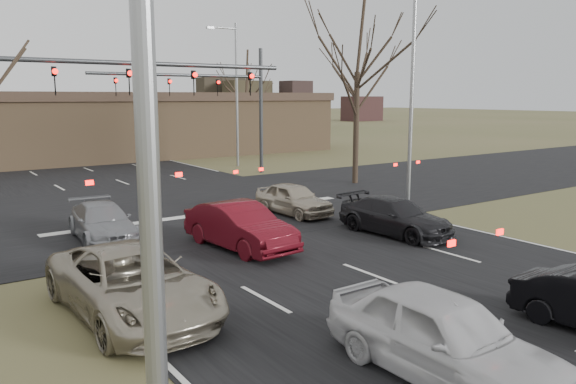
# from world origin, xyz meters

# --- Properties ---
(ground) EXTENTS (360.00, 360.00, 0.00)m
(ground) POSITION_xyz_m (0.00, 0.00, 0.00)
(ground) COLOR #4C502A
(ground) RESTS_ON ground
(road_main) EXTENTS (14.00, 300.00, 0.02)m
(road_main) POSITION_xyz_m (0.00, 60.00, 0.01)
(road_main) COLOR black
(road_main) RESTS_ON ground
(road_cross) EXTENTS (200.00, 14.00, 0.02)m
(road_cross) POSITION_xyz_m (0.00, 15.00, 0.01)
(road_cross) COLOR black
(road_cross) RESTS_ON ground
(building) EXTENTS (42.40, 10.40, 5.30)m
(building) POSITION_xyz_m (2.00, 38.00, 2.67)
(building) COLOR #816445
(building) RESTS_ON ground
(mast_arm_near) EXTENTS (12.12, 0.24, 8.00)m
(mast_arm_near) POSITION_xyz_m (-5.23, 13.00, 5.07)
(mast_arm_near) COLOR #383A3D
(mast_arm_near) RESTS_ON ground
(mast_arm_far) EXTENTS (11.12, 0.24, 8.00)m
(mast_arm_far) POSITION_xyz_m (6.18, 23.00, 5.02)
(mast_arm_far) COLOR #383A3D
(mast_arm_far) RESTS_ON ground
(streetlight_left) EXTENTS (2.34, 0.25, 10.00)m
(streetlight_left) POSITION_xyz_m (-8.82, -4.00, 5.59)
(streetlight_left) COLOR gray
(streetlight_left) RESTS_ON ground
(streetlight_right_near) EXTENTS (2.34, 0.25, 10.00)m
(streetlight_right_near) POSITION_xyz_m (8.82, 10.00, 5.59)
(streetlight_right_near) COLOR gray
(streetlight_right_near) RESTS_ON ground
(streetlight_right_far) EXTENTS (2.34, 0.25, 10.00)m
(streetlight_right_far) POSITION_xyz_m (9.32, 27.00, 5.59)
(streetlight_right_far) COLOR gray
(streetlight_right_far) RESTS_ON ground
(tree_right_near) EXTENTS (6.90, 6.90, 11.50)m
(tree_right_near) POSITION_xyz_m (11.00, 16.00, 8.90)
(tree_right_near) COLOR black
(tree_right_near) RESTS_ON ground
(tree_right_far) EXTENTS (5.40, 5.40, 9.00)m
(tree_right_far) POSITION_xyz_m (15.00, 35.00, 6.96)
(tree_right_far) COLOR black
(tree_right_far) RESTS_ON ground
(car_silver_suv) EXTENTS (2.81, 5.69, 1.55)m
(car_silver_suv) POSITION_xyz_m (-6.50, 3.92, 0.78)
(car_silver_suv) COLOR gray
(car_silver_suv) RESTS_ON ground
(car_white_sedan) EXTENTS (1.95, 4.68, 1.58)m
(car_white_sedan) POSITION_xyz_m (-3.00, -2.06, 0.79)
(car_white_sedan) COLOR silver
(car_white_sedan) RESTS_ON ground
(car_charcoal_sedan) EXTENTS (2.24, 4.70, 1.32)m
(car_charcoal_sedan) POSITION_xyz_m (4.00, 5.94, 0.66)
(car_charcoal_sedan) COLOR black
(car_charcoal_sedan) RESTS_ON ground
(car_grey_ahead) EXTENTS (2.11, 4.53, 1.28)m
(car_grey_ahead) POSITION_xyz_m (-4.97, 11.20, 0.64)
(car_grey_ahead) COLOR gray
(car_grey_ahead) RESTS_ON ground
(car_red_ahead) EXTENTS (2.02, 4.70, 1.51)m
(car_red_ahead) POSITION_xyz_m (-1.60, 7.50, 0.75)
(car_red_ahead) COLOR #560C15
(car_red_ahead) RESTS_ON ground
(car_silver_ahead) EXTENTS (1.81, 4.03, 1.34)m
(car_silver_ahead) POSITION_xyz_m (3.00, 10.93, 0.67)
(car_silver_ahead) COLOR #B2A690
(car_silver_ahead) RESTS_ON ground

